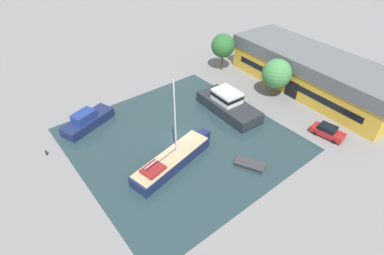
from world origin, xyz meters
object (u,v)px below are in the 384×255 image
sailboat_moored (173,159)px  parked_car (328,131)px  quay_tree_by_water (223,46)px  small_dinghy (250,164)px  warehouse_building (313,72)px  cabin_boat (87,121)px  quay_tree_near_building (277,74)px  motor_cruiser (228,104)px

sailboat_moored → parked_car: bearing=54.2°
quay_tree_by_water → parked_car: bearing=-6.4°
quay_tree_by_water → sailboat_moored: 26.81m
small_dinghy → warehouse_building: bearing=170.2°
sailboat_moored → warehouse_building: bearing=79.1°
warehouse_building → cabin_boat: bearing=-107.3°
quay_tree_near_building → sailboat_moored: 22.35m
small_dinghy → cabin_boat: 22.97m
warehouse_building → cabin_boat: 36.08m
sailboat_moored → cabin_boat: 14.55m
quay_tree_by_water → parked_car: quay_tree_by_water is taller
parked_car → sailboat_moored: bearing=-31.3°
sailboat_moored → cabin_boat: sailboat_moored is taller
quay_tree_near_building → quay_tree_by_water: (-12.18, 0.01, 0.64)m
quay_tree_by_water → cabin_boat: 27.07m
quay_tree_near_building → cabin_boat: 29.12m
quay_tree_by_water → small_dinghy: 26.07m
parked_car → sailboat_moored: size_ratio=0.36×
small_dinghy → cabin_boat: cabin_boat is taller
warehouse_building → quay_tree_by_water: bearing=-150.8°
motor_cruiser → small_dinghy: size_ratio=2.83×
warehouse_building → parked_car: size_ratio=6.67×
quay_tree_near_building → parked_car: (11.28, -2.62, -3.20)m
quay_tree_by_water → warehouse_building: bearing=25.0°
warehouse_building → cabin_boat: size_ratio=3.70×
quay_tree_near_building → motor_cruiser: (-1.46, -8.80, -2.84)m
quay_tree_by_water → motor_cruiser: 14.31m
warehouse_building → small_dinghy: 22.82m
small_dinghy → cabin_boat: size_ratio=0.48×
motor_cruiser → parked_car: bearing=-60.8°
warehouse_building → sailboat_moored: (0.48, -28.66, -2.28)m
quay_tree_near_building → motor_cruiser: size_ratio=0.58×
warehouse_building → quay_tree_near_building: (-2.23, -6.72, 0.94)m
small_dinghy → quay_tree_by_water: bearing=-152.1°
quay_tree_near_building → small_dinghy: (8.70, -14.99, -3.75)m
cabin_boat → small_dinghy: bearing=11.8°
quay_tree_near_building → quay_tree_by_water: quay_tree_by_water is taller
quay_tree_by_water → motor_cruiser: size_ratio=0.62×
cabin_boat → quay_tree_near_building: bearing=48.5°
parked_car → small_dinghy: parked_car is taller
quay_tree_by_water → sailboat_moored: bearing=-55.8°
quay_tree_by_water → parked_car: 23.92m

